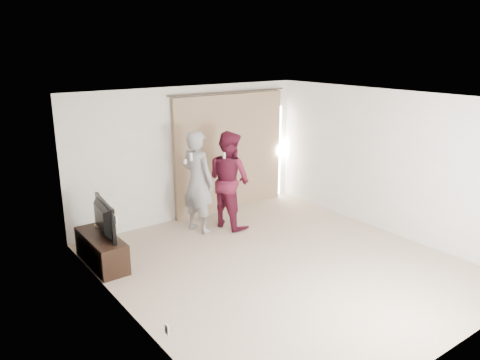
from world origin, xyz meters
The scene contains 10 objects.
floor centered at (0.00, 0.00, 0.00)m, with size 5.50×5.50×0.00m, color #C1A890.
wall_back centered at (0.00, 2.75, 1.30)m, with size 5.00×0.04×2.60m, color beige.
wall_left centered at (-2.50, 0.00, 1.30)m, with size 0.04×5.50×2.60m.
ceiling centered at (0.00, 0.00, 2.60)m, with size 5.00×5.50×0.01m, color white.
curtain centered at (0.91, 2.68, 1.20)m, with size 2.80×0.11×2.46m.
tv_console centered at (-2.27, 1.70, 0.24)m, with size 0.43×1.24×0.48m, color black.
tv centered at (-2.27, 1.70, 0.76)m, with size 0.99×0.13×0.57m, color black.
scratching_post centered at (-2.10, 2.12, 0.20)m, with size 0.38×0.38×0.51m.
person_man centered at (-0.30, 2.00, 0.95)m, with size 0.63×0.79×1.90m.
person_woman centered at (0.30, 1.86, 0.92)m, with size 0.83×1.00×1.84m.
Camera 1 is at (-4.51, -5.02, 3.33)m, focal length 35.00 mm.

